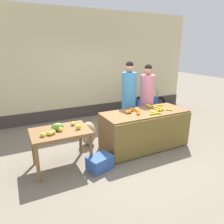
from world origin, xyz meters
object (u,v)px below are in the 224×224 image
at_px(vendor_woman_blue_shirt, 129,100).
at_px(produce_sack, 88,133).
at_px(parked_motorcycle, 146,106).
at_px(produce_crate, 100,163).
at_px(vendor_woman_pink_shirt, 147,100).

height_order(vendor_woman_blue_shirt, produce_sack, vendor_woman_blue_shirt).
bearing_deg(parked_motorcycle, produce_sack, -156.47).
bearing_deg(produce_crate, vendor_woman_pink_shirt, 29.97).
bearing_deg(produce_crate, vendor_woman_blue_shirt, 40.33).
height_order(parked_motorcycle, produce_sack, parked_motorcycle).
bearing_deg(produce_crate, produce_sack, 80.90).
distance_m(produce_crate, produce_sack, 1.07).
relative_size(vendor_woman_pink_shirt, produce_crate, 4.07).
bearing_deg(vendor_woman_pink_shirt, produce_sack, 177.63).
relative_size(vendor_woman_blue_shirt, parked_motorcycle, 1.17).
height_order(vendor_woman_pink_shirt, produce_sack, vendor_woman_pink_shirt).
height_order(parked_motorcycle, produce_crate, parked_motorcycle).
bearing_deg(vendor_woman_pink_shirt, produce_crate, -150.03).
bearing_deg(produce_sack, vendor_woman_pink_shirt, -2.37).
height_order(produce_crate, produce_sack, produce_sack).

